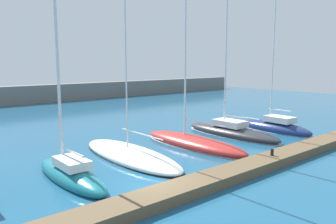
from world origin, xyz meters
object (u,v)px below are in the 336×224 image
Objects in this scene: sailboat_charcoal_seventh at (231,131)px; dock_bollard at (272,152)px; sailboat_teal_fourth at (71,173)px; sailboat_red_sixth at (193,141)px; sailboat_navy_eighth at (274,127)px; sailboat_white_fifth at (130,155)px.

sailboat_charcoal_seventh is 34.72× the size of dock_bollard.
sailboat_teal_fourth is 10.56m from sailboat_red_sixth.
sailboat_navy_eighth is at bearing -95.83° from sailboat_red_sixth.
sailboat_white_fifth is 5.58m from sailboat_red_sixth.
sailboat_teal_fourth is 20.48m from sailboat_navy_eighth.
sailboat_navy_eighth is (20.48, 0.15, -0.02)m from sailboat_teal_fourth.
sailboat_navy_eighth is 11.03m from dock_bollard.
sailboat_teal_fourth is 5.19m from sailboat_white_fifth.
sailboat_teal_fourth reaches higher than dock_bollard.
sailboat_white_fifth is 0.91× the size of sailboat_red_sixth.
sailboat_white_fifth is at bearing 87.72° from sailboat_navy_eighth.
dock_bollard is (0.55, -6.58, 0.40)m from sailboat_red_sixth.
sailboat_red_sixth is 5.30m from sailboat_charcoal_seventh.
sailboat_white_fifth is (4.96, 1.51, -0.20)m from sailboat_teal_fourth.
dock_bollard is (-9.41, -5.73, 0.38)m from sailboat_navy_eighth.
sailboat_navy_eighth is (15.52, -1.36, 0.19)m from sailboat_white_fifth.
sailboat_white_fifth reaches higher than dock_bollard.
sailboat_white_fifth is 1.03× the size of sailboat_navy_eighth.
sailboat_charcoal_seventh is (5.28, 0.52, 0.04)m from sailboat_red_sixth.
sailboat_teal_fourth is 0.74× the size of sailboat_navy_eighth.
sailboat_white_fifth reaches higher than sailboat_navy_eighth.
sailboat_teal_fourth is at bearing 95.29° from sailboat_charcoal_seventh.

